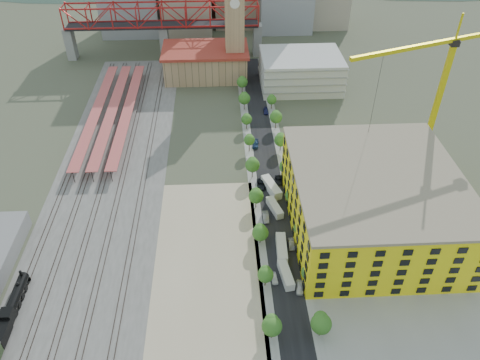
{
  "coord_description": "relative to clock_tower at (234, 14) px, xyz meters",
  "views": [
    {
      "loc": [
        0.28,
        -116.37,
        93.39
      ],
      "look_at": [
        5.76,
        -9.22,
        10.0
      ],
      "focal_mm": 35.0,
      "sensor_mm": 36.0,
      "label": 1
    }
  ],
  "objects": [
    {
      "name": "platform_canopies",
      "position": [
        -49.0,
        -34.99,
        -24.7
      ],
      "size": [
        16.0,
        80.0,
        4.12
      ],
      "color": "#BC5548",
      "rests_on": "ground"
    },
    {
      "name": "parking_garage",
      "position": [
        28.0,
        -9.99,
        -21.7
      ],
      "size": [
        34.0,
        26.0,
        14.0
      ],
      "primitive_type": "cube",
      "color": "silver",
      "rests_on": "ground"
    },
    {
      "name": "rail_tracks",
      "position": [
        -45.8,
        -62.49,
        -28.55
      ],
      "size": [
        26.56,
        160.0,
        0.18
      ],
      "color": "#382B23",
      "rests_on": "ground"
    },
    {
      "name": "locomotive",
      "position": [
        -58.0,
        -124.82,
        -26.7
      ],
      "size": [
        2.77,
        21.39,
        5.35
      ],
      "color": "black",
      "rests_on": "ground"
    },
    {
      "name": "car_3",
      "position": [
        5.0,
        -56.68,
        -27.96
      ],
      "size": [
        2.73,
        5.3,
        1.47
      ],
      "primitive_type": "imported",
      "rotation": [
        0.0,
        0.0,
        -0.14
      ],
      "color": "navy",
      "rests_on": "ground"
    },
    {
      "name": "distant_hills",
      "position": [
        37.28,
        180.01,
        -108.23
      ],
      "size": [
        647.0,
        264.0,
        227.0
      ],
      "color": "#4C6B59",
      "rests_on": "ground"
    },
    {
      "name": "dirt_lot",
      "position": [
        -12.0,
        -111.49,
        -28.67
      ],
      "size": [
        28.0,
        67.0,
        0.06
      ],
      "primitive_type": "cube",
      "color": "tan",
      "rests_on": "ground"
    },
    {
      "name": "car_7",
      "position": [
        11.0,
        -32.96,
        -28.01
      ],
      "size": [
        2.08,
        4.82,
        1.38
      ],
      "primitive_type": "imported",
      "rotation": [
        0.0,
        0.0,
        -0.03
      ],
      "color": "#1B1F50",
      "rests_on": "ground"
    },
    {
      "name": "car_5",
      "position": [
        11.0,
        -106.64,
        -27.97
      ],
      "size": [
        1.7,
        4.48,
        1.46
      ],
      "primitive_type": "imported",
      "rotation": [
        0.0,
        0.0,
        -0.04
      ],
      "color": "gray",
      "rests_on": "ground"
    },
    {
      "name": "site_trailer_c",
      "position": [
        8.0,
        -91.85,
        -27.52
      ],
      "size": [
        4.6,
        8.86,
        2.34
      ],
      "primitive_type": "cube",
      "rotation": [
        0.0,
        0.0,
        0.29
      ],
      "color": "silver",
      "rests_on": "ground"
    },
    {
      "name": "car_1",
      "position": [
        5.0,
        -95.4,
        -27.9
      ],
      "size": [
        1.73,
        4.84,
        1.59
      ],
      "primitive_type": "imported",
      "rotation": [
        0.0,
        0.0,
        0.01
      ],
      "color": "gray",
      "rests_on": "ground"
    },
    {
      "name": "construction_pad",
      "position": [
        37.0,
        -99.99,
        -28.67
      ],
      "size": [
        50.0,
        90.0,
        0.06
      ],
      "primitive_type": "cube",
      "color": "gray",
      "rests_on": "ground"
    },
    {
      "name": "car_4",
      "position": [
        11.0,
        -121.73,
        -27.93
      ],
      "size": [
        2.27,
        4.64,
        1.52
      ],
      "primitive_type": "imported",
      "rotation": [
        0.0,
        0.0,
        -0.11
      ],
      "color": "silver",
      "rests_on": "ground"
    },
    {
      "name": "ground",
      "position": [
        -8.0,
        -79.99,
        -28.7
      ],
      "size": [
        400.0,
        400.0,
        0.0
      ],
      "primitive_type": "plane",
      "color": "#474C38",
      "rests_on": "ground"
    },
    {
      "name": "clock_tower",
      "position": [
        0.0,
        0.0,
        0.0
      ],
      "size": [
        12.0,
        12.0,
        52.0
      ],
      "color": "tan",
      "rests_on": "ground"
    },
    {
      "name": "truss_bridge",
      "position": [
        -33.0,
        25.01,
        -9.83
      ],
      "size": [
        94.0,
        9.6,
        25.6
      ],
      "color": "gray",
      "rests_on": "ground"
    },
    {
      "name": "ballast_strip",
      "position": [
        -44.0,
        -62.49,
        -28.67
      ],
      "size": [
        36.0,
        165.0,
        0.06
      ],
      "primitive_type": "cube",
      "color": "#605E59",
      "rests_on": "ground"
    },
    {
      "name": "site_trailer_b",
      "position": [
        8.0,
        -108.78,
        -27.35
      ],
      "size": [
        3.05,
        9.98,
        2.7
      ],
      "primitive_type": "cube",
      "rotation": [
        0.0,
        0.0,
        -0.05
      ],
      "color": "silver",
      "rests_on": "ground"
    },
    {
      "name": "sidewalk_east",
      "position": [
        13.5,
        -64.99,
        -28.68
      ],
      "size": [
        3.0,
        170.0,
        0.04
      ],
      "primitive_type": "cube",
      "color": "gray",
      "rests_on": "ground"
    },
    {
      "name": "street_asphalt",
      "position": [
        8.0,
        -64.99,
        -28.67
      ],
      "size": [
        12.0,
        170.0,
        0.06
      ],
      "primitive_type": "cube",
      "color": "black",
      "rests_on": "ground"
    },
    {
      "name": "construction_building",
      "position": [
        34.0,
        -99.99,
        -19.29
      ],
      "size": [
        44.6,
        50.6,
        18.8
      ],
      "color": "yellow",
      "rests_on": "ground"
    },
    {
      "name": "site_trailer_d",
      "position": [
        8.0,
        -82.34,
        -27.29
      ],
      "size": [
        5.88,
        10.57,
        2.81
      ],
      "primitive_type": "cube",
      "rotation": [
        0.0,
        0.0,
        0.33
      ],
      "color": "silver",
      "rests_on": "ground"
    },
    {
      "name": "station_hall",
      "position": [
        -13.0,
        2.01,
        -22.03
      ],
      "size": [
        38.0,
        24.0,
        13.1
      ],
      "color": "tan",
      "rests_on": "ground"
    },
    {
      "name": "site_trailer_a",
      "position": [
        8.0,
        -117.87,
        -27.48
      ],
      "size": [
        3.57,
        9.16,
        2.44
      ],
      "primitive_type": "cube",
      "rotation": [
        0.0,
        0.0,
        0.14
      ],
      "color": "silver",
      "rests_on": "ground"
    },
    {
      "name": "sidewalk_west",
      "position": [
        2.5,
        -64.99,
        -28.68
      ],
      "size": [
        3.0,
        170.0,
        0.04
      ],
      "primitive_type": "cube",
      "color": "gray",
      "rests_on": "ground"
    },
    {
      "name": "street_trees",
      "position": [
        8.0,
        -74.99,
        -28.7
      ],
      "size": [
        15.4,
        124.4,
        8.0
      ],
      "color": "#2B5B1B",
      "rests_on": "ground"
    },
    {
      "name": "tower_crane",
      "position": [
        56.94,
        -71.73,
        2.79
      ],
      "size": [
        45.43,
        18.11,
        51.02
      ],
      "color": "yellow",
      "rests_on": "ground"
    },
    {
      "name": "car_6",
      "position": [
        11.0,
        -77.93,
        -28.02
      ],
      "size": [
        2.32,
        4.88,
        1.35
      ],
      "primitive_type": "imported",
      "rotation": [
        0.0,
        0.0,
        0.02
      ],
      "color": "black",
      "rests_on": "ground"
    },
    {
      "name": "car_2",
      "position": [
        5.0,
        -80.0,
        -27.9
      ],
      "size": [
        2.77,
        5.81,
        1.6
      ],
      "primitive_type": "imported",
      "rotation": [
        0.0,
        0.0,
        -0.02
      ],
      "color": "black",
      "rests_on": "ground"
    },
    {
      "name": "car_0",
      "position": [
        5.0,
        -118.39,
        -28.04
      ],
      "size": [
        1.82,
        3.98,
        1.32
      ],
      "primitive_type": "imported",
      "rotation": [
        0.0,
        0.0,
        0.07
      ],
      "color": "white",
      "rests_on": "ground"
    }
  ]
}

